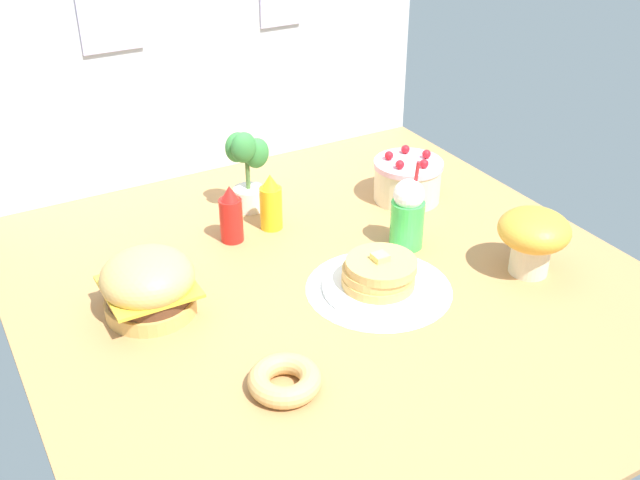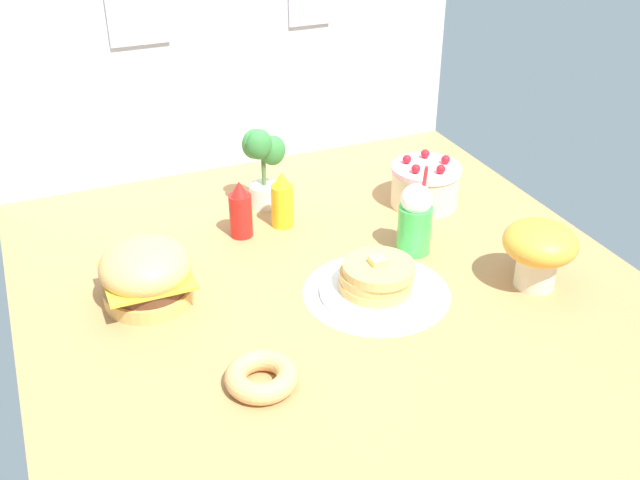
# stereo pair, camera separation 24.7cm
# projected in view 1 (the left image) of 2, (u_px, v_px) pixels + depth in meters

# --- Properties ---
(ground_plane) EXTENTS (1.99, 2.11, 0.02)m
(ground_plane) POSITION_uv_depth(u_px,v_px,m) (334.00, 287.00, 2.52)
(ground_plane) COLOR #B27F4C
(back_wall) EXTENTS (1.99, 0.04, 1.02)m
(back_wall) POSITION_uv_depth(u_px,v_px,m) (202.00, 51.00, 3.04)
(back_wall) COLOR silver
(back_wall) RESTS_ON ground_plane
(doily_mat) EXTENTS (0.48, 0.48, 0.00)m
(doily_mat) POSITION_uv_depth(u_px,v_px,m) (379.00, 289.00, 2.49)
(doily_mat) COLOR white
(doily_mat) RESTS_ON ground_plane
(burger) EXTENTS (0.29, 0.29, 0.21)m
(burger) POSITION_uv_depth(u_px,v_px,m) (148.00, 285.00, 2.33)
(burger) COLOR #DBA859
(burger) RESTS_ON ground_plane
(pancake_stack) EXTENTS (0.37, 0.37, 0.13)m
(pancake_stack) POSITION_uv_depth(u_px,v_px,m) (379.00, 276.00, 2.46)
(pancake_stack) COLOR white
(pancake_stack) RESTS_ON doily_mat
(layer_cake) EXTENTS (0.27, 0.27, 0.20)m
(layer_cake) POSITION_uv_depth(u_px,v_px,m) (408.00, 180.00, 3.01)
(layer_cake) COLOR beige
(layer_cake) RESTS_ON ground_plane
(ketchup_bottle) EXTENTS (0.08, 0.08, 0.22)m
(ketchup_bottle) POSITION_uv_depth(u_px,v_px,m) (231.00, 215.00, 2.71)
(ketchup_bottle) COLOR red
(ketchup_bottle) RESTS_ON ground_plane
(mustard_bottle) EXTENTS (0.08, 0.08, 0.22)m
(mustard_bottle) POSITION_uv_depth(u_px,v_px,m) (271.00, 203.00, 2.80)
(mustard_bottle) COLOR yellow
(mustard_bottle) RESTS_ON ground_plane
(cream_soda_cup) EXTENTS (0.12, 0.12, 0.33)m
(cream_soda_cup) POSITION_uv_depth(u_px,v_px,m) (408.00, 214.00, 2.67)
(cream_soda_cup) COLOR green
(cream_soda_cup) RESTS_ON ground_plane
(donut_pink_glaze) EXTENTS (0.20, 0.20, 0.06)m
(donut_pink_glaze) POSITION_uv_depth(u_px,v_px,m) (285.00, 380.00, 2.05)
(donut_pink_glaze) COLOR tan
(donut_pink_glaze) RESTS_ON ground_plane
(potted_plant) EXTENTS (0.16, 0.13, 0.33)m
(potted_plant) POSITION_uv_depth(u_px,v_px,m) (247.00, 167.00, 2.89)
(potted_plant) COLOR white
(potted_plant) RESTS_ON ground_plane
(mushroom_stool) EXTENTS (0.24, 0.24, 0.23)m
(mushroom_stool) POSITION_uv_depth(u_px,v_px,m) (533.00, 236.00, 2.51)
(mushroom_stool) COLOR beige
(mushroom_stool) RESTS_ON ground_plane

